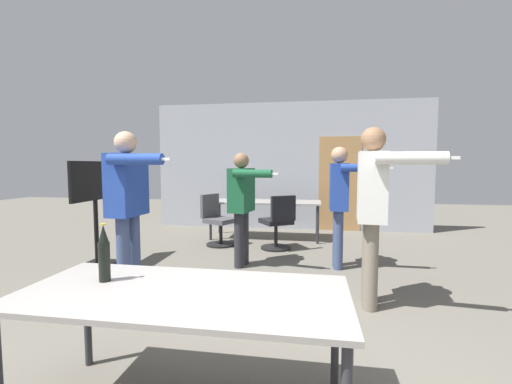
{
  "coord_description": "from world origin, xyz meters",
  "views": [
    {
      "loc": [
        0.5,
        -1.37,
        1.44
      ],
      "look_at": [
        -0.19,
        2.83,
        1.1
      ],
      "focal_mm": 24.0,
      "sensor_mm": 36.0,
      "label": 1
    }
  ],
  "objects_px": {
    "person_far_watching": "(373,200)",
    "person_left_plaid": "(128,197)",
    "office_chair_mid_tucked": "(218,222)",
    "beer_bottle": "(104,254)",
    "tv_screen": "(95,204)",
    "person_near_casual": "(340,195)",
    "office_chair_side_rolled": "(278,224)",
    "person_right_polo": "(242,199)"
  },
  "relations": [
    {
      "from": "person_far_watching",
      "to": "person_left_plaid",
      "type": "xyz_separation_m",
      "value": [
        -2.61,
        -0.04,
        -0.0
      ]
    },
    {
      "from": "office_chair_mid_tucked",
      "to": "beer_bottle",
      "type": "bearing_deg",
      "value": 31.94
    },
    {
      "from": "beer_bottle",
      "to": "office_chair_mid_tucked",
      "type": "bearing_deg",
      "value": 96.05
    },
    {
      "from": "person_far_watching",
      "to": "office_chair_mid_tucked",
      "type": "xyz_separation_m",
      "value": [
        -2.27,
        2.35,
        -0.67
      ]
    },
    {
      "from": "tv_screen",
      "to": "person_near_casual",
      "type": "relative_size",
      "value": 0.88
    },
    {
      "from": "office_chair_side_rolled",
      "to": "beer_bottle",
      "type": "bearing_deg",
      "value": -133.3
    },
    {
      "from": "person_right_polo",
      "to": "person_far_watching",
      "type": "bearing_deg",
      "value": 63.71
    },
    {
      "from": "person_left_plaid",
      "to": "person_near_casual",
      "type": "bearing_deg",
      "value": 122.93
    },
    {
      "from": "person_far_watching",
      "to": "tv_screen",
      "type": "bearing_deg",
      "value": -96.98
    },
    {
      "from": "tv_screen",
      "to": "office_chair_side_rolled",
      "type": "xyz_separation_m",
      "value": [
        2.44,
        1.37,
        -0.46
      ]
    },
    {
      "from": "office_chair_side_rolled",
      "to": "beer_bottle",
      "type": "xyz_separation_m",
      "value": [
        -0.68,
        -3.84,
        0.46
      ]
    },
    {
      "from": "beer_bottle",
      "to": "office_chair_side_rolled",
      "type": "bearing_deg",
      "value": 79.94
    },
    {
      "from": "tv_screen",
      "to": "person_far_watching",
      "type": "xyz_separation_m",
      "value": [
        3.6,
        -0.8,
        0.19
      ]
    },
    {
      "from": "person_near_casual",
      "to": "office_chair_side_rolled",
      "type": "height_order",
      "value": "person_near_casual"
    },
    {
      "from": "person_left_plaid",
      "to": "tv_screen",
      "type": "bearing_deg",
      "value": -126.64
    },
    {
      "from": "tv_screen",
      "to": "person_left_plaid",
      "type": "relative_size",
      "value": 0.82
    },
    {
      "from": "tv_screen",
      "to": "office_chair_mid_tucked",
      "type": "relative_size",
      "value": 1.64
    },
    {
      "from": "person_left_plaid",
      "to": "person_far_watching",
      "type": "bearing_deg",
      "value": 94.63
    },
    {
      "from": "tv_screen",
      "to": "office_chair_side_rolled",
      "type": "bearing_deg",
      "value": -60.69
    },
    {
      "from": "person_far_watching",
      "to": "beer_bottle",
      "type": "height_order",
      "value": "person_far_watching"
    },
    {
      "from": "person_right_polo",
      "to": "beer_bottle",
      "type": "height_order",
      "value": "person_right_polo"
    },
    {
      "from": "person_near_casual",
      "to": "office_chair_side_rolled",
      "type": "xyz_separation_m",
      "value": [
        -0.94,
        0.87,
        -0.58
      ]
    },
    {
      "from": "person_near_casual",
      "to": "beer_bottle",
      "type": "relative_size",
      "value": 4.75
    },
    {
      "from": "person_near_casual",
      "to": "beer_bottle",
      "type": "height_order",
      "value": "person_near_casual"
    },
    {
      "from": "tv_screen",
      "to": "person_right_polo",
      "type": "relative_size",
      "value": 0.93
    },
    {
      "from": "person_left_plaid",
      "to": "office_chair_mid_tucked",
      "type": "height_order",
      "value": "person_left_plaid"
    },
    {
      "from": "person_far_watching",
      "to": "person_near_casual",
      "type": "height_order",
      "value": "person_far_watching"
    },
    {
      "from": "office_chair_mid_tucked",
      "to": "beer_bottle",
      "type": "distance_m",
      "value": 4.08
    },
    {
      "from": "person_near_casual",
      "to": "beer_bottle",
      "type": "distance_m",
      "value": 3.39
    },
    {
      "from": "tv_screen",
      "to": "person_far_watching",
      "type": "relative_size",
      "value": 0.82
    },
    {
      "from": "person_far_watching",
      "to": "person_left_plaid",
      "type": "height_order",
      "value": "person_far_watching"
    },
    {
      "from": "office_chair_side_rolled",
      "to": "beer_bottle",
      "type": "distance_m",
      "value": 3.93
    },
    {
      "from": "office_chair_side_rolled",
      "to": "person_far_watching",
      "type": "bearing_deg",
      "value": -95.02
    },
    {
      "from": "office_chair_mid_tucked",
      "to": "office_chair_side_rolled",
      "type": "xyz_separation_m",
      "value": [
        1.11,
        -0.19,
        0.02
      ]
    },
    {
      "from": "tv_screen",
      "to": "person_near_casual",
      "type": "bearing_deg",
      "value": -81.64
    },
    {
      "from": "person_far_watching",
      "to": "office_chair_mid_tucked",
      "type": "height_order",
      "value": "person_far_watching"
    },
    {
      "from": "beer_bottle",
      "to": "person_near_casual",
      "type": "bearing_deg",
      "value": 61.36
    },
    {
      "from": "office_chair_mid_tucked",
      "to": "office_chair_side_rolled",
      "type": "relative_size",
      "value": 0.97
    },
    {
      "from": "office_chair_side_rolled",
      "to": "tv_screen",
      "type": "bearing_deg",
      "value": 176.08
    },
    {
      "from": "person_left_plaid",
      "to": "beer_bottle",
      "type": "xyz_separation_m",
      "value": [
        0.77,
        -1.63,
        -0.19
      ]
    },
    {
      "from": "person_right_polo",
      "to": "office_chair_side_rolled",
      "type": "xyz_separation_m",
      "value": [
        0.41,
        1.01,
        -0.52
      ]
    },
    {
      "from": "person_left_plaid",
      "to": "office_chair_mid_tucked",
      "type": "distance_m",
      "value": 2.51
    }
  ]
}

